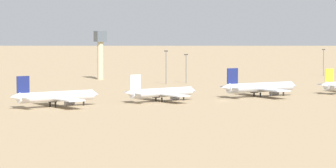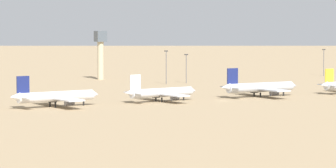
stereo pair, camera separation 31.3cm
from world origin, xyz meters
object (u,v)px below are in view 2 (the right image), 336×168
parked_jet_navy_1 (55,97)px  light_pole_mid (166,65)px  parked_jet_white_2 (161,93)px  parked_jet_navy_3 (259,87)px  control_tower (100,50)px  light_pole_west (324,60)px  light_pole_east (186,66)px

parked_jet_navy_1 → light_pole_mid: 119.54m
parked_jet_white_2 → parked_jet_navy_3: bearing=-6.9°
parked_jet_white_2 → control_tower: control_tower is taller
parked_jet_navy_3 → light_pole_west: size_ratio=2.51×
light_pole_west → light_pole_mid: bearing=-172.1°
light_pole_mid → parked_jet_white_2: bearing=-118.6°
control_tower → parked_jet_white_2: bearing=-103.1°
light_pole_west → parked_jet_navy_1: bearing=-153.3°
parked_jet_navy_1 → light_pole_west: bearing=21.2°
parked_jet_white_2 → light_pole_east: 98.70m
parked_jet_white_2 → parked_jet_navy_3: (44.78, -0.01, 0.40)m
parked_jet_white_2 → parked_jet_navy_3: 44.78m
parked_jet_white_2 → light_pole_mid: size_ratio=2.03×
parked_jet_white_2 → light_pole_mid: (43.90, 80.37, 5.73)m
parked_jet_navy_1 → light_pole_mid: light_pole_mid is taller
parked_jet_navy_3 → light_pole_west: (102.70, 94.82, 4.50)m
light_pole_west → light_pole_mid: 104.58m
parked_jet_navy_1 → light_pole_east: light_pole_east is taller
parked_jet_white_2 → light_pole_east: light_pole_east is taller
parked_jet_navy_1 → control_tower: (72.22, 125.29, 11.17)m
light_pole_mid → light_pole_east: 11.65m
light_pole_west → light_pole_east: bearing=-171.8°
control_tower → light_pole_mid: 46.73m
light_pole_west → parked_jet_white_2: bearing=-147.3°
parked_jet_navy_3 → light_pole_east: light_pole_east is taller
light_pole_mid → light_pole_east: size_ratio=1.14×
parked_jet_navy_1 → control_tower: control_tower is taller
parked_jet_navy_3 → light_pole_east: 82.33m
parked_jet_navy_1 → light_pole_west: (190.90, 95.90, 4.61)m
parked_jet_white_2 → parked_jet_navy_1: bearing=174.5°
control_tower → light_pole_east: control_tower is taller
parked_jet_navy_1 → parked_jet_navy_3: parked_jet_navy_3 is taller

